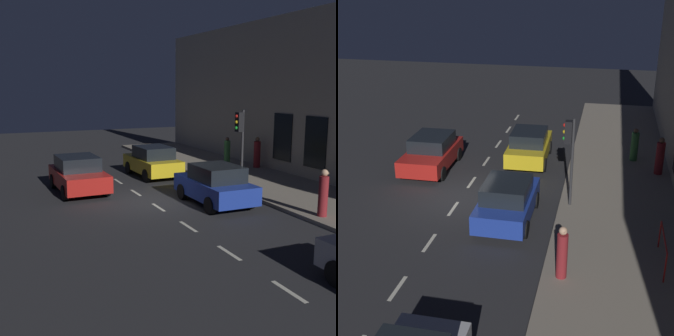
# 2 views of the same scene
# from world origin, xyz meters

# --- Properties ---
(ground_plane) EXTENTS (60.00, 60.00, 0.00)m
(ground_plane) POSITION_xyz_m (0.00, 0.00, 0.00)
(ground_plane) COLOR #28282B
(sidewalk) EXTENTS (4.50, 32.00, 0.15)m
(sidewalk) POSITION_xyz_m (6.25, 0.00, 0.07)
(sidewalk) COLOR gray
(sidewalk) RESTS_ON ground
(lane_centre_line) EXTENTS (0.12, 27.20, 0.01)m
(lane_centre_line) POSITION_xyz_m (0.00, -1.00, 0.00)
(lane_centre_line) COLOR beige
(lane_centre_line) RESTS_ON ground
(traffic_light) EXTENTS (0.45, 0.32, 3.45)m
(traffic_light) POSITION_xyz_m (4.27, 0.02, 2.68)
(traffic_light) COLOR #2D2D30
(traffic_light) RESTS_ON sidewalk
(parked_car_0) EXTENTS (2.05, 4.07, 1.58)m
(parked_car_0) POSITION_xyz_m (-2.24, 2.82, 0.79)
(parked_car_0) COLOR red
(parked_car_0) RESTS_ON ground
(parked_car_2) EXTENTS (1.98, 3.97, 1.58)m
(parked_car_2) POSITION_xyz_m (2.02, 4.66, 0.79)
(parked_car_2) COLOR gold
(parked_car_2) RESTS_ON ground
(parked_car_3) EXTENTS (1.92, 3.81, 1.58)m
(parked_car_3) POSITION_xyz_m (2.24, -1.44, 0.79)
(parked_car_3) COLOR #1E389E
(parked_car_3) RESTS_ON ground
(pedestrian_0) EXTENTS (0.38, 0.38, 1.70)m
(pedestrian_0) POSITION_xyz_m (7.98, 3.98, 0.94)
(pedestrian_0) COLOR maroon
(pedestrian_0) RESTS_ON sidewalk
(pedestrian_1) EXTENTS (0.48, 0.48, 1.59)m
(pedestrian_1) POSITION_xyz_m (6.94, 5.44, 0.88)
(pedestrian_1) COLOR #336B38
(pedestrian_1) RESTS_ON sidewalk
(pedestrian_2) EXTENTS (0.45, 0.45, 1.66)m
(pedestrian_2) POSITION_xyz_m (4.59, -4.83, 0.93)
(pedestrian_2) COLOR maroon
(pedestrian_2) RESTS_ON sidewalk
(red_railing) EXTENTS (0.05, 2.03, 0.97)m
(red_railing) POSITION_xyz_m (7.53, -3.50, 0.87)
(red_railing) COLOR red
(red_railing) RESTS_ON sidewalk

